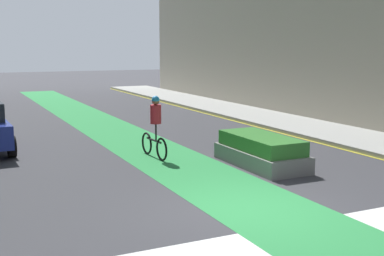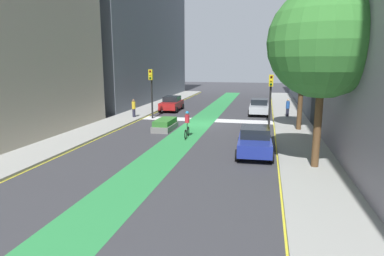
{
  "view_description": "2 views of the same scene",
  "coord_description": "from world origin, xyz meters",
  "views": [
    {
      "loc": [
        -5.2,
        -8.38,
        3.26
      ],
      "look_at": [
        0.9,
        4.42,
        0.96
      ],
      "focal_mm": 47.05,
      "sensor_mm": 36.0,
      "label": 1
    },
    {
      "loc": [
        -5.2,
        27.02,
        5.17
      ],
      "look_at": [
        -0.64,
        6.86,
        1.03
      ],
      "focal_mm": 30.67,
      "sensor_mm": 36.0,
      "label": 2
    }
  ],
  "objects": [
    {
      "name": "crosswalk_band",
      "position": [
        0.0,
        -2.0,
        0.0
      ],
      "size": [
        12.0,
        1.8,
        0.01
      ],
      "primitive_type": "cube",
      "color": "silver",
      "rests_on": "ground_plane"
    },
    {
      "name": "cyclist_in_lane",
      "position": [
        0.08,
        5.23,
        0.97
      ],
      "size": [
        0.32,
        1.73,
        1.86
      ],
      "color": "black",
      "rests_on": "ground_plane"
    },
    {
      "name": "bike_lane_paint",
      "position": [
        0.36,
        0.0,
        0.0
      ],
      "size": [
        2.4,
        60.0,
        0.01
      ],
      "primitive_type": "cube",
      "color": "#2D8C47",
      "rests_on": "ground_plane"
    },
    {
      "name": "median_planter",
      "position": [
        2.36,
        3.07,
        0.4
      ],
      "size": [
        1.33,
        3.0,
        0.85
      ],
      "color": "slate",
      "rests_on": "ground_plane"
    },
    {
      "name": "ground_plane",
      "position": [
        0.0,
        0.0,
        0.0
      ],
      "size": [
        120.0,
        120.0,
        0.0
      ],
      "primitive_type": "plane",
      "color": "#38383D"
    }
  ]
}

